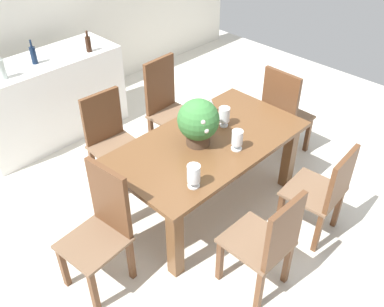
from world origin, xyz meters
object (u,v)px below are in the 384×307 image
chair_far_left (109,136)px  crystal_vase_left (237,139)px  kitchen_counter (49,99)px  chair_near_right (325,190)px  wine_bottle_green (33,55)px  wine_bottle_clear (1,68)px  crystal_vase_right (194,174)px  chair_far_right (167,103)px  chair_foot_end (283,110)px  flower_centerpiece (198,121)px  chair_near_left (268,242)px  chair_head_end (103,224)px  crystal_vase_center_near (224,115)px  dining_table (209,153)px  wine_bottle_amber (88,44)px  wine_glass (211,103)px

chair_far_left → crystal_vase_left: 1.32m
kitchen_counter → chair_near_right: bearing=-75.6°
chair_far_left → wine_bottle_green: size_ratio=3.75×
kitchen_counter → wine_bottle_clear: wine_bottle_clear is taller
crystal_vase_right → chair_far_right: bearing=54.8°
wine_bottle_clear → chair_foot_end: bearing=-44.4°
flower_centerpiece → crystal_vase_left: flower_centerpiece is taller
chair_near_left → crystal_vase_left: bearing=-122.9°
chair_foot_end → crystal_vase_right: size_ratio=5.24×
chair_head_end → crystal_vase_center_near: chair_head_end is taller
chair_far_right → flower_centerpiece: (-0.48, -0.92, 0.40)m
chair_far_right → kitchen_counter: (-0.77, 1.13, -0.09)m
dining_table → crystal_vase_right: 0.66m
chair_far_left → wine_bottle_amber: wine_bottle_amber is taller
chair_near_left → wine_bottle_green: bearing=-88.2°
chair_near_right → chair_far_right: 1.90m
chair_head_end → crystal_vase_right: size_ratio=5.29×
crystal_vase_center_near → kitchen_counter: bearing=107.7°
chair_near_right → wine_bottle_amber: 2.91m
wine_bottle_clear → wine_bottle_amber: wine_bottle_clear is taller
chair_head_end → crystal_vase_right: bearing=56.2°
chair_foot_end → wine_bottle_amber: bearing=29.8°
flower_centerpiece → crystal_vase_left: size_ratio=2.29×
wine_glass → kitchen_counter: bearing=112.4°
crystal_vase_right → wine_bottle_amber: 2.32m
flower_centerpiece → dining_table: bearing=-21.2°
chair_foot_end → wine_bottle_green: 2.64m
wine_bottle_clear → crystal_vase_center_near: bearing=-59.5°
chair_near_left → crystal_vase_right: chair_near_left is taller
chair_near_right → crystal_vase_left: (-0.33, 0.69, 0.34)m
crystal_vase_left → wine_bottle_clear: bearing=112.6°
chair_far_left → crystal_vase_center_near: bearing=-50.2°
kitchen_counter → wine_bottle_amber: wine_bottle_amber is taller
chair_far_right → crystal_vase_center_near: 0.95m
crystal_vase_center_near → dining_table: bearing=-166.3°
dining_table → wine_bottle_green: size_ratio=6.87×
flower_centerpiece → wine_glass: bearing=30.9°
wine_bottle_amber → wine_bottle_green: 0.59m
chair_near_right → flower_centerpiece: 1.19m
chair_head_end → kitchen_counter: size_ratio=0.61×
flower_centerpiece → wine_bottle_green: 2.04m
dining_table → chair_head_end: chair_head_end is taller
chair_near_right → crystal_vase_center_near: crystal_vase_center_near is taller
chair_far_right → wine_bottle_amber: (-0.27, 0.94, 0.47)m
chair_far_left → crystal_vase_left: (0.46, -1.19, 0.32)m
chair_head_end → wine_bottle_green: size_ratio=4.02×
crystal_vase_left → crystal_vase_center_near: bearing=57.9°
wine_glass → wine_bottle_amber: bearing=98.6°
chair_far_right → flower_centerpiece: flower_centerpiece is taller
chair_head_end → wine_bottle_green: bearing=155.9°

